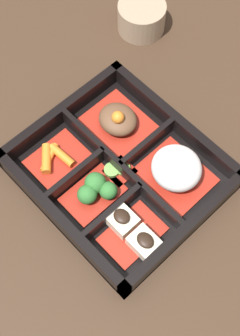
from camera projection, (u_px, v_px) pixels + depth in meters
ground_plane at (120, 175)px, 0.71m from camera, size 3.00×3.00×0.00m
bento_base at (120, 174)px, 0.71m from camera, size 0.28×0.25×0.01m
bento_rim at (119, 170)px, 0.69m from camera, size 0.28×0.25×0.04m
bowl_stew at (118, 121)px, 0.73m from camera, size 0.10×0.09×0.05m
bowl_rice at (176, 169)px, 0.68m from camera, size 0.10×0.09×0.06m
bowl_carrots at (56, 159)px, 0.71m from camera, size 0.07×0.09×0.02m
bowl_greens at (96, 191)px, 0.68m from camera, size 0.06×0.09×0.04m
bowl_tofu at (133, 232)px, 0.65m from camera, size 0.09×0.09×0.04m
bowl_pickles at (117, 170)px, 0.70m from camera, size 0.04×0.04×0.01m
tea_cup at (142, 16)px, 0.82m from camera, size 0.08×0.08×0.05m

